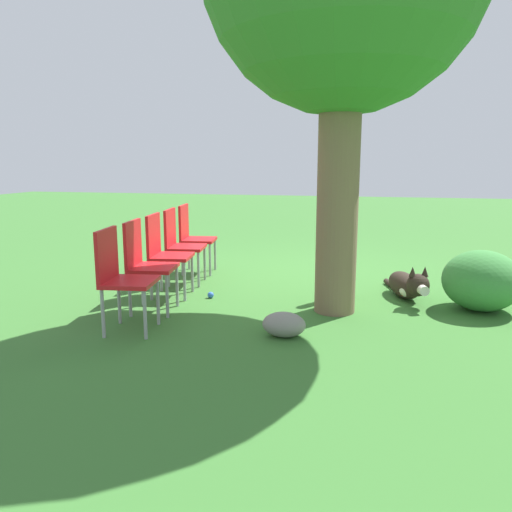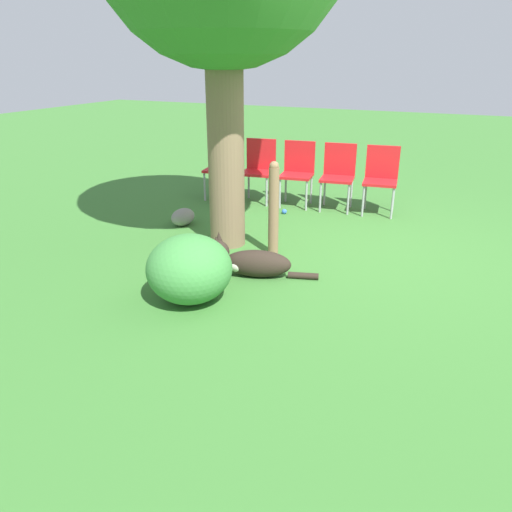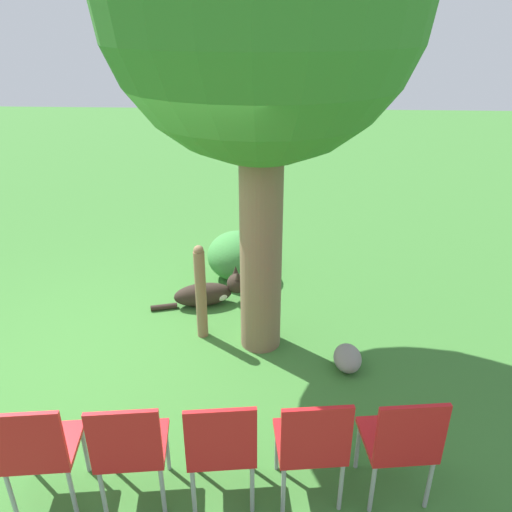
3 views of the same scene
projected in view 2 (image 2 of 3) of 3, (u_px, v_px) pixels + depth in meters
The scene contains 11 objects.
ground_plane at pixel (335, 248), 5.64m from camera, with size 30.00×30.00×0.00m, color #38702D.
dog at pixel (248, 261), 4.88m from camera, with size 0.47×1.15×0.42m.
fence_post at pixel (274, 209), 5.27m from camera, with size 0.11×0.11×1.02m.
red_chair_0 at pixel (381, 175), 6.72m from camera, with size 0.47×0.49×0.90m.
red_chair_1 at pixel (338, 172), 6.90m from camera, with size 0.47×0.49×0.90m.
red_chair_2 at pixel (298, 169), 7.09m from camera, with size 0.47×0.49×0.90m.
red_chair_3 at pixel (259, 166), 7.27m from camera, with size 0.47×0.49×0.90m.
red_chair_4 at pixel (222, 163), 7.45m from camera, with size 0.47×0.49×0.90m.
tennis_ball at pixel (284, 211), 6.82m from camera, with size 0.07×0.07×0.07m.
garden_rock at pixel (183, 217), 6.36m from camera, with size 0.37×0.26×0.21m.
low_shrub at pixel (189, 269), 4.34m from camera, with size 0.75×0.75×0.60m.
Camera 2 is at (-5.16, -1.35, 2.03)m, focal length 35.00 mm.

